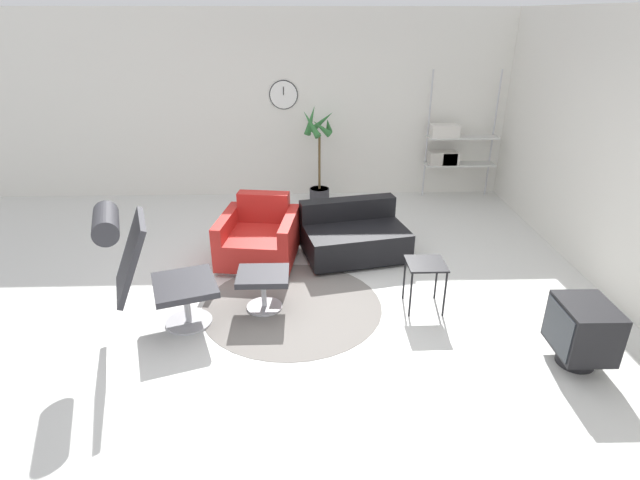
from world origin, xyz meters
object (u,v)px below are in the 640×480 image
at_px(lounge_chair, 143,259).
at_px(crt_television, 581,331).
at_px(ottoman, 263,282).
at_px(potted_plant, 319,162).
at_px(couch_low, 353,237).
at_px(armchair_red, 259,239).
at_px(side_table, 425,269).
at_px(shelf_unit, 449,148).

xyz_separation_m(lounge_chair, crt_television, (3.70, -0.61, -0.42)).
height_order(ottoman, potted_plant, potted_plant).
bearing_deg(couch_low, armchair_red, -7.68).
relative_size(side_table, potted_plant, 0.34).
relative_size(ottoman, side_table, 1.01).
bearing_deg(shelf_unit, potted_plant, -176.03).
bearing_deg(armchair_red, potted_plant, -103.08).
relative_size(crt_television, potted_plant, 0.38).
bearing_deg(lounge_chair, couch_low, 107.78).
distance_m(side_table, potted_plant, 3.26).
bearing_deg(lounge_chair, armchair_red, 128.96).
distance_m(couch_low, side_table, 1.35).
bearing_deg(lounge_chair, shelf_unit, 115.00).
bearing_deg(lounge_chair, crt_television, 61.48).
height_order(armchair_red, shelf_unit, shelf_unit).
height_order(armchair_red, side_table, armchair_red).
distance_m(lounge_chair, couch_low, 2.56).
distance_m(crt_television, potted_plant, 4.53).
xyz_separation_m(side_table, shelf_unit, (1.07, 3.25, 0.38)).
bearing_deg(armchair_red, side_table, 154.99).
relative_size(side_table, crt_television, 0.87).
distance_m(couch_low, crt_television, 2.71).
distance_m(couch_low, potted_plant, 1.98).
relative_size(lounge_chair, shelf_unit, 0.63).
xyz_separation_m(armchair_red, side_table, (1.72, -1.11, 0.16)).
bearing_deg(potted_plant, shelf_unit, 3.97).
bearing_deg(couch_low, side_table, 103.87).
bearing_deg(crt_television, lounge_chair, 81.26).
relative_size(armchair_red, potted_plant, 0.68).
xyz_separation_m(armchair_red, crt_television, (2.81, -2.03, 0.05)).
distance_m(lounge_chair, ottoman, 1.16).
distance_m(ottoman, shelf_unit, 4.20).
xyz_separation_m(couch_low, potted_plant, (-0.36, 1.91, 0.40)).
bearing_deg(crt_television, side_table, 50.58).
height_order(armchair_red, crt_television, armchair_red).
bearing_deg(ottoman, potted_plant, 78.19).
relative_size(armchair_red, shelf_unit, 0.52).
distance_m(potted_plant, shelf_unit, 2.03).
height_order(crt_television, potted_plant, potted_plant).
relative_size(ottoman, potted_plant, 0.34).
distance_m(armchair_red, potted_plant, 2.17).
xyz_separation_m(lounge_chair, potted_plant, (1.65, 3.42, -0.10)).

